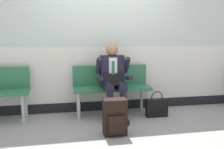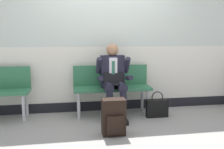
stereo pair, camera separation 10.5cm
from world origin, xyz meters
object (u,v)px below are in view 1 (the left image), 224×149
person_seated (113,78)px  backpack (115,117)px  bench_with_person (111,84)px  handbag (157,107)px

person_seated → backpack: person_seated is taller
bench_with_person → backpack: 1.00m
person_seated → backpack: 0.88m
bench_with_person → person_seated: bearing=-90.0°
person_seated → backpack: size_ratio=2.44×
bench_with_person → person_seated: (0.00, -0.19, 0.14)m
backpack → handbag: 1.07m
bench_with_person → handbag: bearing=-23.7°
bench_with_person → person_seated: 0.24m
bench_with_person → handbag: 0.88m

